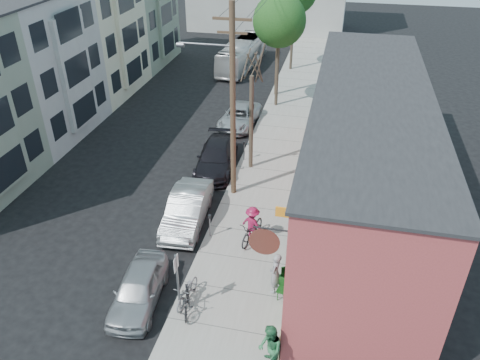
% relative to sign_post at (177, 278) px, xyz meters
% --- Properties ---
extents(ground, '(120.00, 120.00, 0.00)m').
position_rel_sign_post_xyz_m(ground, '(-2.35, 3.50, -1.83)').
color(ground, black).
extents(sidewalk, '(4.50, 58.00, 0.15)m').
position_rel_sign_post_xyz_m(sidewalk, '(1.90, 14.50, -1.76)').
color(sidewalk, '#9B988F').
rests_on(sidewalk, ground).
extents(cafe_building, '(6.60, 20.20, 6.61)m').
position_rel_sign_post_xyz_m(cafe_building, '(6.64, 8.49, 1.47)').
color(cafe_building, '#B74345').
rests_on(cafe_building, ground).
extents(apartment_row, '(6.30, 32.00, 9.00)m').
position_rel_sign_post_xyz_m(apartment_row, '(-14.20, 17.50, 2.67)').
color(apartment_row, gray).
rests_on(apartment_row, ground).
extents(sign_post, '(0.07, 0.45, 2.80)m').
position_rel_sign_post_xyz_m(sign_post, '(0.00, 0.00, 0.00)').
color(sign_post, slate).
rests_on(sign_post, sidewalk).
extents(parking_meter_near, '(0.14, 0.14, 1.24)m').
position_rel_sign_post_xyz_m(parking_meter_near, '(-0.10, 4.72, -0.85)').
color(parking_meter_near, slate).
rests_on(parking_meter_near, sidewalk).
extents(parking_meter_far, '(0.14, 0.14, 1.24)m').
position_rel_sign_post_xyz_m(parking_meter_far, '(-0.10, 12.36, -0.85)').
color(parking_meter_far, slate).
rests_on(parking_meter_far, sidewalk).
extents(utility_pole_near, '(3.57, 0.28, 10.00)m').
position_rel_sign_post_xyz_m(utility_pole_near, '(0.04, 8.70, 3.58)').
color(utility_pole_near, '#503A28').
rests_on(utility_pole_near, sidewalk).
extents(utility_pole_far, '(1.80, 0.28, 10.00)m').
position_rel_sign_post_xyz_m(utility_pole_far, '(0.10, 23.66, 3.51)').
color(utility_pole_far, '#503A28').
rests_on(utility_pole_far, sidewalk).
extents(tree_bare, '(0.24, 0.24, 5.62)m').
position_rel_sign_post_xyz_m(tree_bare, '(0.45, 11.66, 1.13)').
color(tree_bare, '#44392C').
rests_on(tree_bare, sidewalk).
extents(tree_leafy_mid, '(3.76, 3.76, 8.20)m').
position_rel_sign_post_xyz_m(tree_leafy_mid, '(0.45, 21.41, 4.61)').
color(tree_leafy_mid, '#44392C').
rests_on(tree_leafy_mid, sidewalk).
extents(patio_chair_a, '(0.66, 0.66, 0.88)m').
position_rel_sign_post_xyz_m(patio_chair_a, '(3.85, 2.22, -1.24)').
color(patio_chair_a, '#124113').
rests_on(patio_chair_a, sidewalk).
extents(patio_chair_b, '(0.60, 0.60, 0.88)m').
position_rel_sign_post_xyz_m(patio_chair_b, '(3.85, 1.51, -1.24)').
color(patio_chair_b, '#124113').
rests_on(patio_chair_b, sidewalk).
extents(patron_grey, '(0.55, 0.75, 1.89)m').
position_rel_sign_post_xyz_m(patron_grey, '(3.45, 1.84, -0.74)').
color(patron_grey, gray).
rests_on(patron_grey, sidewalk).
extents(patron_green, '(1.01, 1.14, 1.94)m').
position_rel_sign_post_xyz_m(patron_green, '(3.85, -1.83, -0.71)').
color(patron_green, '#2D7143').
rests_on(patron_green, sidewalk).
extents(cyclist, '(1.34, 1.10, 1.81)m').
position_rel_sign_post_xyz_m(cyclist, '(1.91, 4.91, -0.78)').
color(cyclist, maroon).
rests_on(cyclist, sidewalk).
extents(cyclist_bike, '(1.24, 2.25, 1.12)m').
position_rel_sign_post_xyz_m(cyclist_bike, '(1.91, 4.91, -1.12)').
color(cyclist_bike, black).
rests_on(cyclist_bike, sidewalk).
extents(parked_bike_a, '(0.90, 1.82, 1.05)m').
position_rel_sign_post_xyz_m(parked_bike_a, '(0.28, 0.03, -1.16)').
color(parked_bike_a, black).
rests_on(parked_bike_a, sidewalk).
extents(parked_bike_b, '(0.87, 1.92, 0.97)m').
position_rel_sign_post_xyz_m(parked_bike_b, '(0.14, 0.54, -1.20)').
color(parked_bike_b, slate).
rests_on(parked_bike_b, sidewalk).
extents(car_0, '(2.09, 4.32, 1.42)m').
position_rel_sign_post_xyz_m(car_0, '(-1.78, 0.20, -1.12)').
color(car_0, '#A7AAAE').
rests_on(car_0, ground).
extents(car_1, '(2.06, 5.01, 1.61)m').
position_rel_sign_post_xyz_m(car_1, '(-1.55, 5.72, -1.03)').
color(car_1, '#B1B6B9').
rests_on(car_1, ground).
extents(car_2, '(2.58, 5.33, 1.50)m').
position_rel_sign_post_xyz_m(car_2, '(-1.55, 11.25, -1.08)').
color(car_2, black).
rests_on(car_2, ground).
extents(car_3, '(2.52, 4.95, 1.34)m').
position_rel_sign_post_xyz_m(car_3, '(-1.55, 17.47, -1.16)').
color(car_3, '#AFB4B7').
rests_on(car_3, ground).
extents(bus, '(3.03, 9.39, 2.57)m').
position_rel_sign_post_xyz_m(bus, '(-4.12, 30.03, -0.55)').
color(bus, white).
rests_on(bus, ground).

